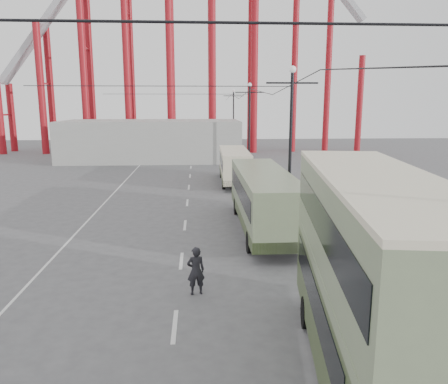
{
  "coord_description": "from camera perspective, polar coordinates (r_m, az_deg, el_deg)",
  "views": [
    {
      "loc": [
        -0.18,
        -9.03,
        7.06
      ],
      "look_at": [
        1.02,
        10.96,
        3.0
      ],
      "focal_mm": 35.0,
      "sensor_mm": 36.0,
      "label": 1
    }
  ],
  "objects": [
    {
      "name": "road_markings",
      "position": [
        29.59,
        -4.65,
        -2.37
      ],
      "size": [
        12.52,
        120.0,
        0.01
      ],
      "color": "silver",
      "rests_on": "ground"
    },
    {
      "name": "lamp_post_mid",
      "position": [
        27.74,
        8.67,
        6.4
      ],
      "size": [
        3.2,
        0.44,
        9.32
      ],
      "color": "black",
      "rests_on": "ground"
    },
    {
      "name": "lamp_post_far",
      "position": [
        49.42,
        3.33,
        8.67
      ],
      "size": [
        3.2,
        0.44,
        9.32
      ],
      "color": "black",
      "rests_on": "ground"
    },
    {
      "name": "lamp_post_distant",
      "position": [
        71.3,
        1.24,
        9.53
      ],
      "size": [
        3.2,
        0.44,
        9.32
      ],
      "color": "black",
      "rests_on": "ground"
    },
    {
      "name": "fairground_shed",
      "position": [
        56.51,
        -9.39,
        6.67
      ],
      "size": [
        22.0,
        10.0,
        5.0
      ],
      "primitive_type": "cube",
      "color": "#9D9D98",
      "rests_on": "ground"
    },
    {
      "name": "double_decker_bus",
      "position": [
        11.31,
        18.68,
        -9.88
      ],
      "size": [
        3.93,
        10.42,
        5.46
      ],
      "rotation": [
        0.0,
        0.0,
        -0.14
      ],
      "color": "#384626",
      "rests_on": "ground"
    },
    {
      "name": "single_decker_green",
      "position": [
        24.71,
        5.18,
        -0.68
      ],
      "size": [
        2.74,
        11.82,
        3.34
      ],
      "rotation": [
        0.0,
        0.0,
        -0.0
      ],
      "color": "gray",
      "rests_on": "ground"
    },
    {
      "name": "single_decker_cream",
      "position": [
        39.51,
        1.36,
        3.62
      ],
      "size": [
        2.62,
        9.61,
        2.97
      ],
      "rotation": [
        0.0,
        0.0,
        -0.02
      ],
      "color": "beige",
      "rests_on": "ground"
    },
    {
      "name": "pedestrian",
      "position": [
        16.62,
        -3.7,
        -10.22
      ],
      "size": [
        0.75,
        0.57,
        1.85
      ],
      "primitive_type": "imported",
      "rotation": [
        0.0,
        0.0,
        3.34
      ],
      "color": "black",
      "rests_on": "ground"
    }
  ]
}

